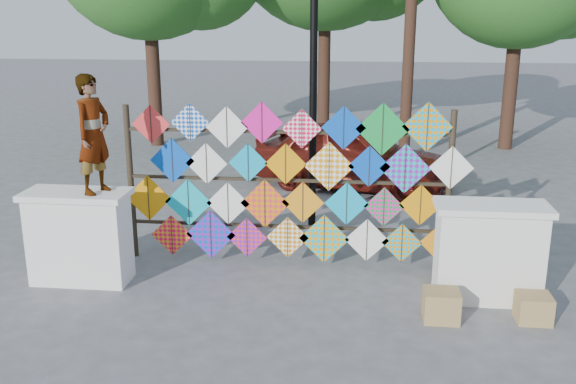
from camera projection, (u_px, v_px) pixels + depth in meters
The scene contains 9 objects.
ground at pixel (279, 283), 8.76m from camera, with size 80.00×80.00×0.00m, color gray.
parapet_left at pixel (80, 236), 8.67m from camera, with size 1.40×0.65×1.28m.
parapet_right at pixel (489, 252), 8.12m from camera, with size 1.40×0.65×1.28m.
kite_rack at pixel (291, 185), 9.12m from camera, with size 4.95×0.24×2.41m.
vendor_woman at pixel (93, 134), 8.25m from camera, with size 0.57×0.37×1.55m, color #99999E.
sedan at pixel (353, 155), 13.30m from camera, with size 1.65×4.09×1.39m, color #5B170F.
lamppost at pixel (313, 71), 9.91m from camera, with size 0.28×0.28×4.46m.
cardboard_box_near at pixel (441, 305), 7.68m from camera, with size 0.42×0.38×0.38m, color tan.
cardboard_box_far at pixel (533, 308), 7.66m from camera, with size 0.40×0.37×0.33m, color tan.
Camera 1 is at (0.98, -8.03, 3.59)m, focal length 40.00 mm.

